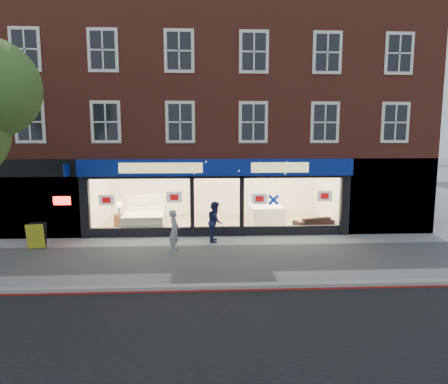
{
  "coord_description": "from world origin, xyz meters",
  "views": [
    {
      "loc": [
        -0.59,
        -13.59,
        4.22
      ],
      "look_at": [
        0.27,
        2.5,
        1.97
      ],
      "focal_mm": 32.0,
      "sensor_mm": 36.0,
      "label": 1
    }
  ],
  "objects": [
    {
      "name": "bedside_table",
      "position": [
        -4.48,
        4.8,
        0.38
      ],
      "size": [
        0.47,
        0.47,
        0.55
      ],
      "primitive_type": "cube",
      "rotation": [
        0.0,
        0.0,
        0.06
      ],
      "color": "brown",
      "rests_on": "showroom_floor"
    },
    {
      "name": "building",
      "position": [
        -0.02,
        6.93,
        6.67
      ],
      "size": [
        19.0,
        8.26,
        10.3
      ],
      "color": "brown",
      "rests_on": "ground"
    },
    {
      "name": "ground",
      "position": [
        0.0,
        0.0,
        0.0
      ],
      "size": [
        120.0,
        120.0,
        0.0
      ],
      "primitive_type": "plane",
      "color": "gray",
      "rests_on": "ground"
    },
    {
      "name": "a_board",
      "position": [
        -6.9,
        1.48,
        0.49
      ],
      "size": [
        0.68,
        0.47,
        0.98
      ],
      "primitive_type": "cube",
      "rotation": [
        0.0,
        0.0,
        0.1
      ],
      "color": "gold",
      "rests_on": "ground"
    },
    {
      "name": "kerb_line",
      "position": [
        0.0,
        -3.1,
        0.01
      ],
      "size": [
        60.0,
        0.1,
        0.01
      ],
      "primitive_type": "cube",
      "color": "#8C0A07",
      "rests_on": "ground"
    },
    {
      "name": "showroom_floor",
      "position": [
        0.0,
        5.25,
        0.05
      ],
      "size": [
        11.0,
        4.5,
        0.1
      ],
      "primitive_type": "cube",
      "color": "tan",
      "rests_on": "ground"
    },
    {
      "name": "pedestrian_blue",
      "position": [
        -0.1,
        2.16,
        0.82
      ],
      "size": [
        0.68,
        0.84,
        1.63
      ],
      "primitive_type": "imported",
      "rotation": [
        0.0,
        0.0,
        1.49
      ],
      "color": "#1A1F4A",
      "rests_on": "ground"
    },
    {
      "name": "kerb_stone",
      "position": [
        0.0,
        -2.9,
        0.06
      ],
      "size": [
        60.0,
        0.25,
        0.12
      ],
      "primitive_type": "cube",
      "color": "gray",
      "rests_on": "ground"
    },
    {
      "name": "mattress_stack",
      "position": [
        2.46,
        5.55,
        0.49
      ],
      "size": [
        1.67,
        2.06,
        0.78
      ],
      "rotation": [
        0.0,
        0.0,
        0.06
      ],
      "color": "silver",
      "rests_on": "showroom_floor"
    },
    {
      "name": "display_bed",
      "position": [
        -3.31,
        4.55,
        0.47
      ],
      "size": [
        2.04,
        2.42,
        1.32
      ],
      "rotation": [
        0.0,
        0.0,
        0.05
      ],
      "color": "silver",
      "rests_on": "showroom_floor"
    },
    {
      "name": "sofa",
      "position": [
        4.41,
        3.9,
        0.36
      ],
      "size": [
        1.93,
        1.21,
        0.53
      ],
      "primitive_type": "imported",
      "rotation": [
        0.0,
        0.0,
        3.45
      ],
      "color": "black",
      "rests_on": "showroom_floor"
    },
    {
      "name": "pedestrian_grey",
      "position": [
        -1.65,
        0.79,
        0.78
      ],
      "size": [
        0.48,
        0.63,
        1.56
      ],
      "primitive_type": "imported",
      "rotation": [
        0.0,
        0.0,
        1.37
      ],
      "color": "#95989C",
      "rests_on": "ground"
    }
  ]
}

